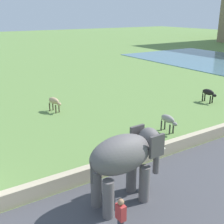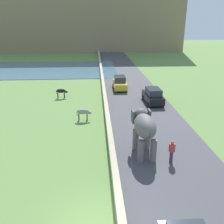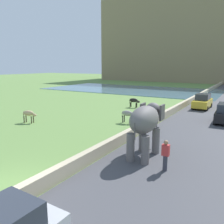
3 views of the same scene
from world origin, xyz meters
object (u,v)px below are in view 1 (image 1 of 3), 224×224
(elephant, at_px, (126,157))
(person_beside_elephant, at_px, (121,218))
(cow_black, at_px, (209,93))
(cow_grey, at_px, (168,120))
(cow_tan, at_px, (54,101))

(elephant, xyz_separation_m, person_beside_elephant, (1.63, -1.33, -1.16))
(cow_black, bearing_deg, cow_grey, -68.18)
(person_beside_elephant, height_order, cow_tan, person_beside_elephant)
(elephant, height_order, cow_black, elephant)
(cow_grey, bearing_deg, person_beside_elephant, -52.18)
(elephant, xyz_separation_m, cow_tan, (-12.18, 1.93, -1.20))
(person_beside_elephant, bearing_deg, elephant, 140.80)
(elephant, distance_m, cow_grey, 7.99)
(person_beside_elephant, relative_size, cow_black, 1.16)
(elephant, bearing_deg, cow_black, 118.08)
(person_beside_elephant, bearing_deg, cow_grey, 127.82)
(cow_grey, height_order, cow_black, same)
(cow_grey, bearing_deg, cow_tan, -149.32)
(person_beside_elephant, relative_size, cow_grey, 1.17)
(elephant, relative_size, person_beside_elephant, 2.14)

